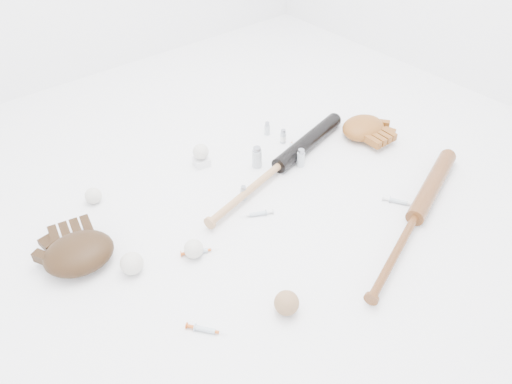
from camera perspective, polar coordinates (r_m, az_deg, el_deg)
bat_dark at (r=2.15m, az=2.71°, el=3.08°), size 0.96×0.29×0.07m
bat_wood at (r=1.98m, az=17.74°, el=-2.74°), size 0.94×0.38×0.07m
glove_dark at (r=1.84m, az=-19.60°, el=-6.58°), size 0.34×0.34×0.10m
glove_tan at (r=2.42m, az=12.16°, el=7.22°), size 0.27×0.27×0.09m
trading_card at (r=1.89m, az=-19.83°, el=-7.44°), size 0.06×0.08×0.00m
pedestal at (r=2.21m, az=-6.24°, el=3.49°), size 0.08×0.08×0.04m
baseball_on_pedestal at (r=2.18m, az=-6.34°, el=4.60°), size 0.07×0.07×0.07m
baseball_left at (r=1.77m, az=-14.01°, el=-7.92°), size 0.08×0.08×0.08m
baseball_upper at (r=2.09m, az=-18.11°, el=-0.41°), size 0.07×0.07×0.07m
baseball_mid at (r=1.79m, az=-7.14°, el=-6.47°), size 0.07×0.07×0.07m
baseball_aged at (r=1.61m, az=3.51°, el=-12.54°), size 0.08×0.08×0.08m
syringe_0 at (r=1.81m, az=-6.61°, el=-6.77°), size 0.14×0.09×0.02m
syringe_1 at (r=1.94m, az=0.23°, el=-2.50°), size 0.14×0.09×0.02m
syringe_2 at (r=2.31m, az=4.01°, el=5.09°), size 0.11×0.11×0.02m
syringe_3 at (r=2.08m, az=15.99°, el=-1.05°), size 0.10×0.15×0.02m
syringe_4 at (r=2.47m, az=8.23°, el=7.30°), size 0.13×0.07×0.02m
syringe_5 at (r=1.60m, az=-5.85°, el=-15.36°), size 0.11×0.13×0.02m
vial_0 at (r=2.33m, az=3.12°, el=6.39°), size 0.03×0.03×0.07m
vial_1 at (r=2.39m, az=1.29°, el=7.29°), size 0.03×0.03×0.07m
vial_2 at (r=2.18m, az=5.14°, el=3.92°), size 0.03×0.03×0.09m
vial_3 at (r=2.17m, az=0.11°, el=4.02°), size 0.04×0.04×0.10m
vial_4 at (r=2.00m, az=-1.45°, el=-0.08°), size 0.03×0.03×0.07m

